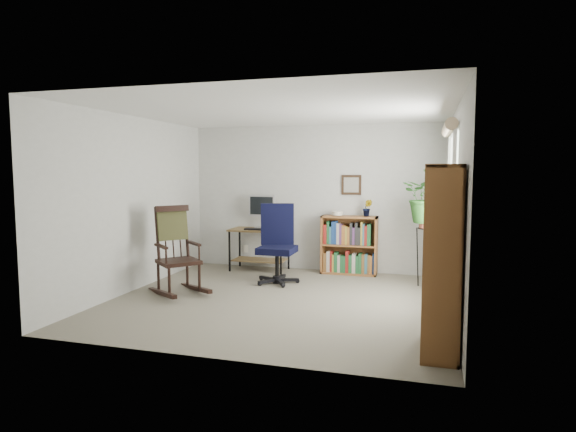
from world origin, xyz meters
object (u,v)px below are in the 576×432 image
(desk, at_px, (259,250))
(low_bookshelf, at_px, (349,245))
(rocking_chair, at_px, (178,250))
(tall_bookshelf, at_px, (441,260))
(office_chair, at_px, (277,243))

(desk, xyz_separation_m, low_bookshelf, (1.48, 0.12, 0.12))
(rocking_chair, height_order, low_bookshelf, rocking_chair)
(desk, height_order, tall_bookshelf, tall_bookshelf)
(desk, height_order, low_bookshelf, low_bookshelf)
(desk, bearing_deg, office_chair, -55.27)
(low_bookshelf, bearing_deg, tall_bookshelf, -67.18)
(desk, xyz_separation_m, tall_bookshelf, (2.79, -2.98, 0.51))
(desk, bearing_deg, rocking_chair, -107.04)
(rocking_chair, height_order, tall_bookshelf, tall_bookshelf)
(rocking_chair, xyz_separation_m, low_bookshelf, (2.02, 1.87, -0.13))
(tall_bookshelf, bearing_deg, low_bookshelf, 112.82)
(rocking_chair, relative_size, low_bookshelf, 1.28)
(office_chair, bearing_deg, rocking_chair, -154.82)
(rocking_chair, bearing_deg, tall_bookshelf, -69.51)
(desk, relative_size, tall_bookshelf, 0.56)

